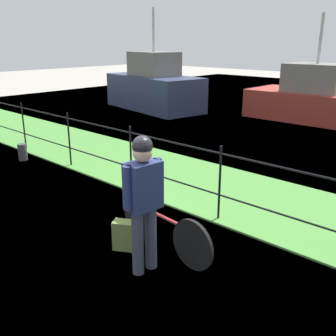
# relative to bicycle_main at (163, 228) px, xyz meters

# --- Properties ---
(ground_plane) EXTENTS (60.00, 60.00, 0.00)m
(ground_plane) POSITION_rel_bicycle_main_xyz_m (-1.03, -0.82, -0.34)
(ground_plane) COLOR gray
(grass_strip) EXTENTS (27.00, 2.40, 0.03)m
(grass_strip) POSITION_rel_bicycle_main_xyz_m (-1.03, 2.33, -0.33)
(grass_strip) COLOR #478438
(grass_strip) RESTS_ON ground
(harbor_water) EXTENTS (30.00, 30.00, 0.00)m
(harbor_water) POSITION_rel_bicycle_main_xyz_m (-1.03, 8.46, -0.34)
(harbor_water) COLOR #60849E
(harbor_water) RESTS_ON ground
(iron_fence) EXTENTS (18.04, 0.04, 1.20)m
(iron_fence) POSITION_rel_bicycle_main_xyz_m (-1.03, 1.28, 0.35)
(iron_fence) COLOR black
(iron_fence) RESTS_ON ground
(bicycle_main) EXTENTS (1.67, 0.23, 0.65)m
(bicycle_main) POSITION_rel_bicycle_main_xyz_m (0.00, 0.00, 0.00)
(bicycle_main) COLOR black
(bicycle_main) RESTS_ON ground
(wooden_crate) EXTENTS (0.40, 0.33, 0.26)m
(wooden_crate) POSITION_rel_bicycle_main_xyz_m (-0.37, 0.03, 0.43)
(wooden_crate) COLOR olive
(wooden_crate) RESTS_ON bicycle_main
(terrier_dog) EXTENTS (0.32, 0.16, 0.18)m
(terrier_dog) POSITION_rel_bicycle_main_xyz_m (-0.35, 0.03, 0.64)
(terrier_dog) COLOR tan
(terrier_dog) RESTS_ON wooden_crate
(cyclist_person) EXTENTS (0.29, 0.54, 1.68)m
(cyclist_person) POSITION_rel_bicycle_main_xyz_m (0.13, -0.46, 0.66)
(cyclist_person) COLOR #383D51
(cyclist_person) RESTS_ON ground
(backpack_on_paving) EXTENTS (0.33, 0.30, 0.40)m
(backpack_on_paving) POSITION_rel_bicycle_main_xyz_m (-0.44, -0.29, -0.14)
(backpack_on_paving) COLOR olive
(backpack_on_paving) RESTS_ON ground
(mooring_bollard) EXTENTS (0.20, 0.20, 0.39)m
(mooring_bollard) POSITION_rel_bicycle_main_xyz_m (-5.24, 0.78, -0.15)
(mooring_bollard) COLOR #38383D
(mooring_bollard) RESTS_ON ground
(moored_boat_mid) EXTENTS (4.59, 2.64, 3.82)m
(moored_boat_mid) POSITION_rel_bicycle_main_xyz_m (-7.96, 7.88, 0.51)
(moored_boat_mid) COLOR #2D3856
(moored_boat_mid) RESTS_ON ground
(moored_boat_far) EXTENTS (4.32, 2.14, 3.51)m
(moored_boat_far) POSITION_rel_bicycle_main_xyz_m (-2.33, 10.00, 0.37)
(moored_boat_far) COLOR #9E3328
(moored_boat_far) RESTS_ON ground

